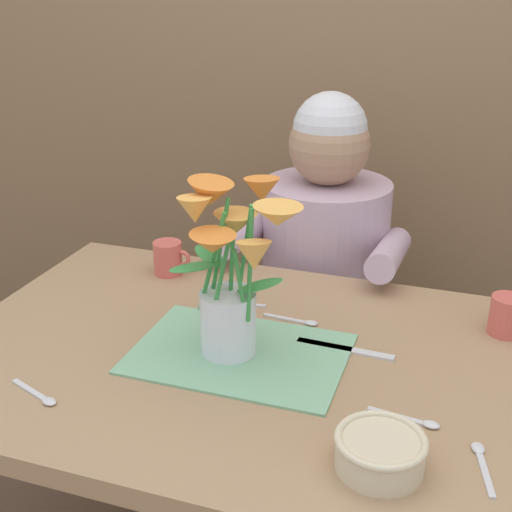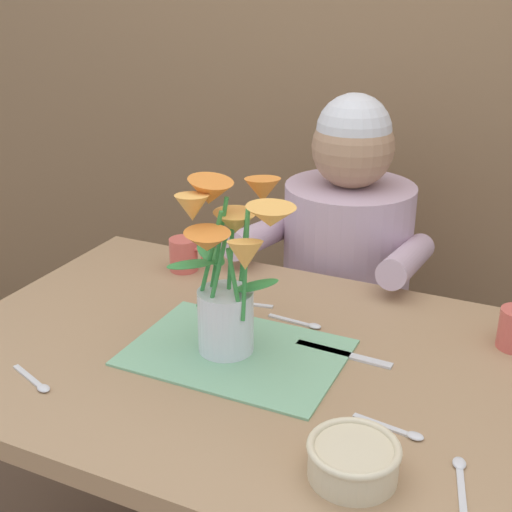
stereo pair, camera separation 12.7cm
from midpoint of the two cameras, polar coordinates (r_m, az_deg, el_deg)
wood_panel_backdrop at (r=2.13m, az=14.21°, el=17.83°), size 4.00×0.10×2.50m
dining_table at (r=1.36m, az=2.39°, el=-11.73°), size 1.20×0.80×0.74m
seated_person at (r=1.91m, az=9.25°, el=-3.93°), size 0.45×0.47×1.14m
striped_placemat at (r=1.31m, az=1.16°, el=-8.14°), size 0.40×0.28×0.00m
flower_vase at (r=1.23m, az=0.62°, el=-0.93°), size 0.25×0.24×0.33m
ceramic_bowl at (r=1.03m, az=11.79°, el=-16.38°), size 0.14×0.14×0.06m
dinner_knife at (r=1.32m, az=10.09°, el=-8.16°), size 0.19×0.03×0.00m
ceramic_mug at (r=1.64m, az=-3.82°, el=0.08°), size 0.09×0.07×0.08m
spoon_0 at (r=1.41m, az=6.55°, el=-5.68°), size 0.12×0.02×0.01m
spoon_1 at (r=1.49m, az=0.90°, el=-3.95°), size 0.12×0.04×0.01m
spoon_2 at (r=1.26m, az=-15.13°, el=-10.27°), size 0.12×0.06×0.01m
spoon_3 at (r=1.09m, az=20.10°, el=-16.96°), size 0.04×0.12×0.01m
spoon_4 at (r=1.14m, az=15.13°, el=-14.03°), size 0.12×0.03×0.01m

